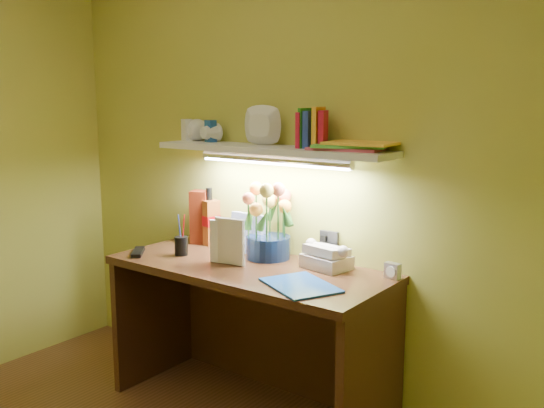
# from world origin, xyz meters

# --- Properties ---
(desk) EXTENTS (1.40, 0.60, 0.75)m
(desk) POSITION_xyz_m (0.00, 1.20, 0.38)
(desk) COLOR #32190D
(desk) RESTS_ON ground
(flower_bouquet) EXTENTS (0.30, 0.30, 0.39)m
(flower_bouquet) POSITION_xyz_m (-0.00, 1.37, 0.95)
(flower_bouquet) COLOR #0D1A38
(flower_bouquet) RESTS_ON desk
(telephone) EXTENTS (0.24, 0.20, 0.13)m
(telephone) POSITION_xyz_m (0.33, 1.38, 0.81)
(telephone) COLOR beige
(telephone) RESTS_ON desk
(desk_clock) EXTENTS (0.08, 0.05, 0.07)m
(desk_clock) POSITION_xyz_m (0.65, 1.42, 0.79)
(desk_clock) COLOR #ACADB1
(desk_clock) RESTS_ON desk
(whisky_bottle) EXTENTS (0.10, 0.10, 0.32)m
(whisky_bottle) POSITION_xyz_m (-0.44, 1.41, 0.91)
(whisky_bottle) COLOR #9F4D1F
(whisky_bottle) RESTS_ON desk
(whisky_box) EXTENTS (0.12, 0.12, 0.29)m
(whisky_box) POSITION_xyz_m (-0.50, 1.40, 0.90)
(whisky_box) COLOR #571808
(whisky_box) RESTS_ON desk
(pen_cup) EXTENTS (0.07, 0.07, 0.16)m
(pen_cup) POSITION_xyz_m (-0.40, 1.15, 0.83)
(pen_cup) COLOR black
(pen_cup) RESTS_ON desk
(art_card) EXTENTS (0.21, 0.05, 0.21)m
(art_card) POSITION_xyz_m (-0.15, 1.39, 0.85)
(art_card) COLOR white
(art_card) RESTS_ON desk
(tv_remote) EXTENTS (0.16, 0.17, 0.02)m
(tv_remote) POSITION_xyz_m (-0.60, 1.03, 0.76)
(tv_remote) COLOR black
(tv_remote) RESTS_ON desk
(blue_folder) EXTENTS (0.40, 0.36, 0.01)m
(blue_folder) POSITION_xyz_m (0.39, 1.08, 0.75)
(blue_folder) COLOR #1E52A8
(blue_folder) RESTS_ON desk
(desk_book_a) EXTENTS (0.17, 0.03, 0.23)m
(desk_book_a) POSITION_xyz_m (-0.17, 1.15, 0.86)
(desk_book_a) COLOR beige
(desk_book_a) RESTS_ON desk
(desk_book_b) EXTENTS (0.16, 0.05, 0.21)m
(desk_book_b) POSITION_xyz_m (-0.19, 1.14, 0.86)
(desk_book_b) COLOR white
(desk_book_b) RESTS_ON desk
(wall_shelf) EXTENTS (1.30, 0.34, 0.22)m
(wall_shelf) POSITION_xyz_m (0.01, 1.38, 1.33)
(wall_shelf) COLOR white
(wall_shelf) RESTS_ON ground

